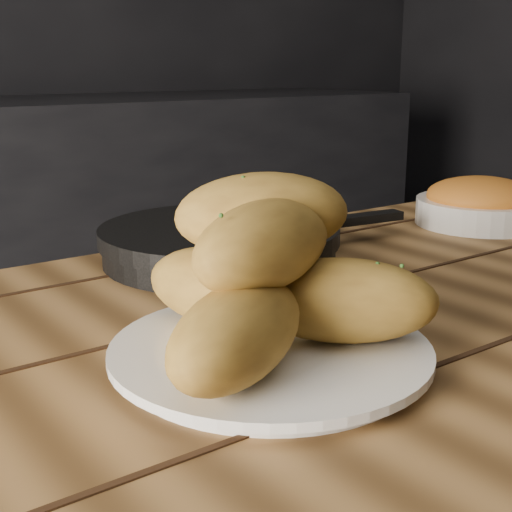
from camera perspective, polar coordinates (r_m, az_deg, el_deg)
The scene contains 5 objects.
table at distance 0.74m, azimuth 8.44°, elevation -13.44°, with size 1.42×0.81×0.75m.
plate at distance 0.60m, azimuth 1.14°, elevation -7.86°, with size 0.27×0.27×0.02m.
bread_rolls at distance 0.58m, azimuth 0.85°, elevation -1.63°, with size 0.29×0.26×0.14m.
skillet at distance 0.91m, azimuth -2.83°, elevation 1.08°, with size 0.44×0.30×0.05m.
bowl at distance 1.16m, azimuth 17.55°, elevation 4.02°, with size 0.20×0.20×0.07m.
Camera 1 is at (-0.41, -0.22, 0.99)m, focal length 50.00 mm.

